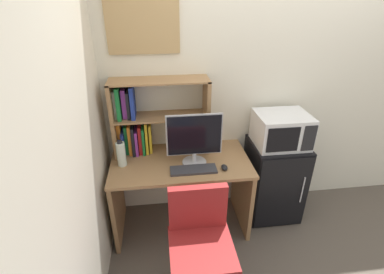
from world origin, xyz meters
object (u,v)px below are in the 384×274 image
Objects in this scene: hutch_bookshelf at (145,119)px; mini_fridge at (273,179)px; keyboard at (193,170)px; computer_mouse at (224,167)px; water_bottle at (121,154)px; wall_corkboard at (142,20)px; monitor at (194,138)px; microwave at (281,130)px; desk_chair at (200,252)px.

mini_fridge is (1.25, -0.14, -0.68)m from hutch_bookshelf.
computer_mouse is at bearing -2.58° from keyboard.
water_bottle is 1.12m from wall_corkboard.
keyboard is at bearing 177.42° from computer_mouse.
monitor is (0.42, -0.27, -0.08)m from hutch_bookshelf.
keyboard is at bearing -163.33° from microwave.
computer_mouse is 0.74m from mini_fridge.
mini_fridge is 0.56m from microwave.
microwave reaches higher than desk_chair.
monitor reaches higher than water_bottle.
desk_chair is at bearing -118.47° from computer_mouse.
keyboard is 4.75× the size of computer_mouse.
monitor is 0.55× the size of desk_chair.
computer_mouse is (0.24, -0.13, -0.23)m from monitor.
monitor is at bearing -4.28° from water_bottle.
computer_mouse is (0.66, -0.40, -0.31)m from hutch_bookshelf.
mini_fridge is at bearing -90.03° from microwave.
water_bottle is 1.03m from desk_chair.
computer_mouse is at bearing -39.64° from wall_corkboard.
desk_chair is 1.86m from wall_corkboard.
water_bottle is at bearing -176.56° from microwave.
keyboard is (0.39, -0.39, -0.32)m from hutch_bookshelf.
computer_mouse is at bearing -11.72° from water_bottle.
keyboard is (-0.02, -0.12, -0.24)m from monitor.
hutch_bookshelf is at bearing 46.58° from water_bottle.
microwave reaches higher than keyboard.
monitor reaches higher than computer_mouse.
water_bottle is at bearing -127.58° from wall_corkboard.
hutch_bookshelf is at bearing -112.07° from wall_corkboard.
mini_fridge is (1.46, 0.08, -0.46)m from water_bottle.
hutch_bookshelf is 3.58× the size of water_bottle.
water_bottle is 1.46m from microwave.
water_bottle is 0.40× the size of wall_corkboard.
computer_mouse is 0.89m from water_bottle.
mini_fridge is (0.85, 0.25, -0.36)m from keyboard.
microwave is at bearing -11.34° from wall_corkboard.
microwave is (0.00, 0.00, 0.56)m from mini_fridge.
keyboard is 0.26m from computer_mouse.
hutch_bookshelf is at bearing 173.73° from mini_fridge.
wall_corkboard is (-1.20, 0.24, 0.94)m from microwave.
hutch_bookshelf is at bearing 112.29° from desk_chair.
computer_mouse is 1.38m from wall_corkboard.
microwave reaches higher than computer_mouse.
monitor reaches higher than microwave.
wall_corkboard reaches higher than computer_mouse.
wall_corkboard is (-1.20, 0.24, 1.50)m from mini_fridge.
hutch_bookshelf is 1.22m from desk_chair.
hutch_bookshelf is at bearing 173.86° from microwave.
wall_corkboard is at bearing 168.52° from mini_fridge.
mini_fridge is at bearing 8.99° from monitor.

